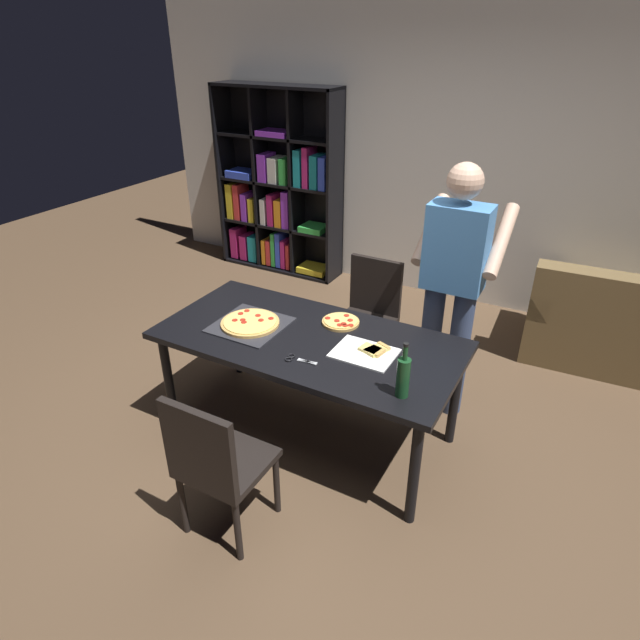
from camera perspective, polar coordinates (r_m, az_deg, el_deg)
name	(u,v)px	position (r m, az deg, el deg)	size (l,w,h in m)	color
ground_plane	(309,432)	(3.75, -1.13, -11.77)	(12.00, 12.00, 0.00)	brown
back_wall	(446,154)	(5.37, 13.28, 16.81)	(6.40, 0.10, 2.80)	silver
dining_table	(308,347)	(3.35, -1.24, -2.85)	(1.88, 0.92, 0.75)	black
chair_near_camera	(216,461)	(2.84, -11.04, -14.48)	(0.42, 0.42, 0.90)	black
chair_far_side	(369,310)	(4.17, 5.26, 1.09)	(0.42, 0.42, 0.90)	black
bookshelf	(279,192)	(6.00, -4.39, 13.39)	(1.40, 0.35, 1.95)	black
person_serving_pizza	(453,280)	(3.58, 13.96, 4.17)	(0.55, 0.54, 1.75)	#38476B
pepperoni_pizza_on_tray	(250,323)	(3.47, -7.43, -0.36)	(0.44, 0.44, 0.04)	#2D2D33
pizza_slices_on_towel	(368,352)	(3.16, 5.15, -3.40)	(0.36, 0.28, 0.03)	white
wine_bottle	(403,376)	(2.78, 8.83, -5.93)	(0.07, 0.07, 0.32)	#194723
kitchen_scissors	(296,359)	(3.10, -2.55, -4.16)	(0.20, 0.09, 0.01)	silver
second_pizza_plain	(341,322)	(3.47, 2.22, -0.18)	(0.24, 0.24, 0.03)	tan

